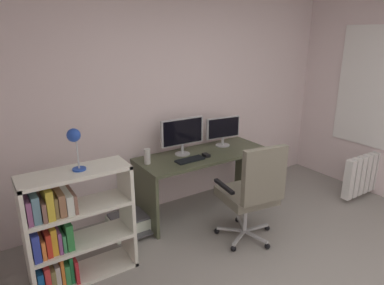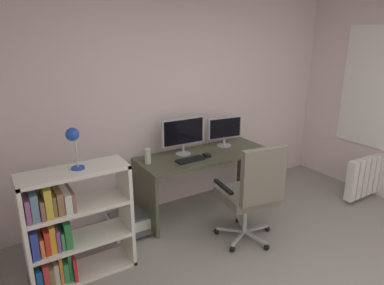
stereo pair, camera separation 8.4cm
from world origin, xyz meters
name	(u,v)px [view 1 (the left image)]	position (x,y,z in m)	size (l,w,h in m)	color
wall_back	(175,100)	(0.00, 2.38, 1.32)	(4.66, 0.10, 2.64)	silver
desk	(203,168)	(0.13, 1.95, 0.55)	(1.61, 0.64, 0.73)	#4C5139
monitor_main	(182,133)	(-0.10, 2.06, 0.99)	(0.54, 0.18, 0.44)	#B2B5B7
monitor_secondary	(223,129)	(0.51, 2.06, 0.95)	(0.46, 0.18, 0.37)	#B2B5B7
keyboard	(190,160)	(-0.14, 1.84, 0.74)	(0.34, 0.13, 0.02)	black
computer_mouse	(206,155)	(0.09, 1.84, 0.74)	(0.06, 0.10, 0.03)	black
desktop_speaker	(147,156)	(-0.58, 2.01, 0.81)	(0.07, 0.07, 0.17)	silver
office_chair	(253,190)	(0.12, 1.08, 0.60)	(0.64, 0.64, 1.10)	#B7BABC
bookshelf	(67,230)	(-1.60, 1.52, 0.49)	(0.90, 0.34, 1.01)	white
desk_lamp	(74,140)	(-1.45, 1.52, 1.28)	(0.13, 0.11, 0.36)	#2247B1
printer	(130,223)	(-0.85, 1.96, 0.10)	(0.44, 0.44, 0.20)	silver
radiator	(370,172)	(2.23, 1.05, 0.32)	(1.03, 0.10, 0.53)	white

